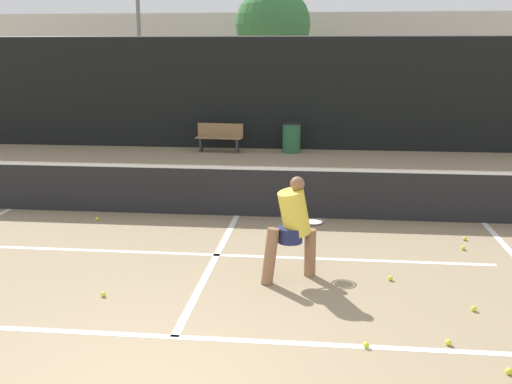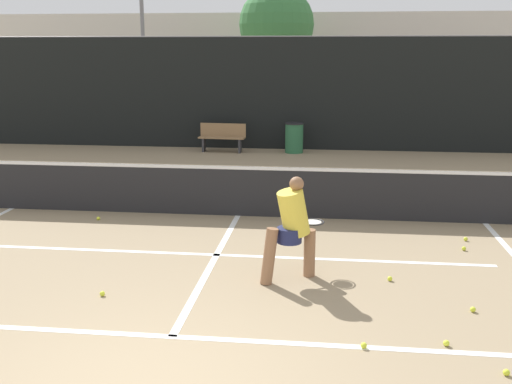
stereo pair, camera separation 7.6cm
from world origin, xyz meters
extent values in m
cube|color=white|center=(0.00, 1.15, 0.00)|extent=(11.00, 0.10, 0.01)
cube|color=white|center=(0.00, 3.84, 0.00)|extent=(8.25, 0.10, 0.01)
cube|color=white|center=(0.00, 3.61, 0.00)|extent=(0.10, 4.93, 0.01)
cube|color=#232326|center=(0.00, 6.08, 0.47)|extent=(11.00, 0.02, 0.95)
cube|color=white|center=(0.00, 6.08, 0.92)|extent=(11.00, 0.03, 0.06)
cube|color=black|center=(0.00, 13.99, 1.71)|extent=(24.00, 0.06, 3.42)
cylinder|color=slate|center=(0.00, 13.99, 3.44)|extent=(24.00, 0.04, 0.04)
cylinder|color=#8C6042|center=(1.43, 3.14, 0.33)|extent=(0.16, 0.16, 0.67)
cylinder|color=#8C6042|center=(0.90, 2.81, 0.38)|extent=(0.30, 0.27, 0.77)
cylinder|color=#1E234C|center=(1.16, 2.97, 0.63)|extent=(0.34, 0.34, 0.20)
cylinder|color=yellow|center=(1.21, 3.00, 0.94)|extent=(0.46, 0.42, 0.70)
sphere|color=#8C6042|center=(1.24, 3.02, 1.33)|extent=(0.19, 0.19, 0.19)
cylinder|color=#262628|center=(1.19, 3.29, 0.68)|extent=(0.27, 0.19, 0.03)
torus|color=#262628|center=(1.45, 3.46, 0.68)|extent=(0.47, 0.47, 0.02)
cylinder|color=beige|center=(1.45, 3.46, 0.68)|extent=(0.36, 0.36, 0.01)
sphere|color=#D1E033|center=(2.52, 3.07, 0.03)|extent=(0.07, 0.07, 0.07)
sphere|color=#D1E033|center=(2.93, 1.28, 0.03)|extent=(0.07, 0.07, 0.07)
sphere|color=#D1E033|center=(3.80, 4.50, 0.03)|extent=(0.07, 0.07, 0.07)
sphere|color=#D1E033|center=(2.06, 1.13, 0.03)|extent=(0.07, 0.07, 0.07)
sphere|color=#D1E033|center=(-2.51, 5.48, 0.03)|extent=(0.07, 0.07, 0.07)
sphere|color=#D1E033|center=(-1.16, 2.13, 0.03)|extent=(0.07, 0.07, 0.07)
sphere|color=#D1E033|center=(3.39, 0.74, 0.03)|extent=(0.07, 0.07, 0.07)
sphere|color=#D1E033|center=(3.41, 2.19, 0.03)|extent=(0.07, 0.07, 0.07)
sphere|color=#D1E033|center=(3.93, 4.99, 0.03)|extent=(0.07, 0.07, 0.07)
cube|color=olive|center=(-1.54, 13.16, 0.44)|extent=(1.44, 0.46, 0.04)
cube|color=olive|center=(-1.53, 13.34, 0.65)|extent=(1.42, 0.14, 0.42)
cube|color=#333338|center=(-2.11, 13.20, 0.22)|extent=(0.06, 0.32, 0.44)
cube|color=#333338|center=(-0.97, 13.12, 0.22)|extent=(0.06, 0.32, 0.44)
cylinder|color=#28603D|center=(0.66, 13.31, 0.43)|extent=(0.54, 0.54, 0.87)
cylinder|color=black|center=(0.66, 13.31, 0.89)|extent=(0.57, 0.57, 0.04)
cube|color=maroon|center=(4.83, 17.81, 0.44)|extent=(1.85, 3.94, 0.89)
cube|color=#1E2328|center=(4.83, 17.62, 1.18)|extent=(1.55, 2.36, 0.59)
cylinder|color=black|center=(5.66, 19.07, 0.30)|extent=(0.18, 0.60, 0.60)
cylinder|color=black|center=(5.66, 16.55, 0.30)|extent=(0.18, 0.60, 0.60)
cylinder|color=slate|center=(-5.91, 19.78, 4.20)|extent=(0.16, 0.16, 8.40)
cylinder|color=brown|center=(-0.67, 22.34, 1.49)|extent=(0.28, 0.28, 2.98)
sphere|color=#38753D|center=(-0.67, 22.34, 4.13)|extent=(3.28, 3.28, 3.28)
cube|color=beige|center=(0.00, 26.79, 2.41)|extent=(36.00, 2.40, 4.83)
camera|label=1|loc=(1.53, -4.70, 3.05)|focal=42.00mm
camera|label=2|loc=(1.61, -4.69, 3.05)|focal=42.00mm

